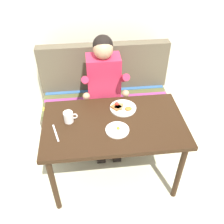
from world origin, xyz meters
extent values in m
plane|color=beige|center=(0.00, 0.00, 0.00)|extent=(8.00, 8.00, 0.00)
cube|color=beige|center=(0.00, 1.27, 1.30)|extent=(4.40, 0.10, 2.60)
cube|color=black|center=(0.00, 0.00, 0.71)|extent=(1.20, 0.70, 0.04)
cylinder|color=black|center=(-0.54, -0.29, 0.34)|extent=(0.05, 0.05, 0.69)
cylinder|color=black|center=(0.54, -0.29, 0.34)|extent=(0.05, 0.05, 0.69)
cylinder|color=black|center=(-0.54, 0.29, 0.34)|extent=(0.05, 0.05, 0.69)
cylinder|color=black|center=(0.54, 0.29, 0.34)|extent=(0.05, 0.05, 0.69)
cube|color=brown|center=(0.00, 0.72, 0.20)|extent=(1.44, 0.56, 0.40)
cube|color=#51552F|center=(0.00, 0.72, 0.43)|extent=(1.40, 0.52, 0.06)
cube|color=brown|center=(0.00, 0.94, 0.73)|extent=(1.44, 0.12, 0.54)
cube|color=yellow|center=(0.00, 0.58, 0.46)|extent=(1.38, 0.05, 0.01)
cube|color=#93387A|center=(0.00, 0.72, 0.46)|extent=(1.38, 0.05, 0.01)
cube|color=#336099|center=(0.00, 0.86, 0.46)|extent=(1.38, 0.05, 0.01)
cube|color=#BF2745|center=(-0.03, 0.66, 0.76)|extent=(0.34, 0.22, 0.48)
sphere|color=tan|center=(-0.03, 0.64, 1.09)|extent=(0.19, 0.19, 0.19)
sphere|color=black|center=(-0.03, 0.67, 1.12)|extent=(0.19, 0.19, 0.19)
cylinder|color=#BF2745|center=(-0.22, 0.52, 0.83)|extent=(0.07, 0.29, 0.23)
cylinder|color=#BF2745|center=(0.16, 0.52, 0.83)|extent=(0.07, 0.29, 0.23)
sphere|color=tan|center=(-0.22, 0.40, 0.73)|extent=(0.07, 0.07, 0.07)
sphere|color=tan|center=(0.16, 0.40, 0.73)|extent=(0.07, 0.07, 0.07)
cylinder|color=#232333|center=(-0.11, 0.49, 0.52)|extent=(0.09, 0.34, 0.09)
cylinder|color=#232333|center=(-0.11, 0.32, 0.26)|extent=(0.08, 0.08, 0.52)
cube|color=black|center=(-0.11, 0.26, 0.03)|extent=(0.09, 0.20, 0.05)
cylinder|color=#232333|center=(0.06, 0.49, 0.52)|extent=(0.09, 0.34, 0.09)
cylinder|color=#232333|center=(0.06, 0.32, 0.26)|extent=(0.08, 0.08, 0.52)
cube|color=black|center=(0.06, 0.26, 0.03)|extent=(0.09, 0.20, 0.05)
cylinder|color=white|center=(0.10, 0.17, 0.74)|extent=(0.23, 0.23, 0.02)
cube|color=#935A2D|center=(0.04, 0.17, 0.76)|extent=(0.10, 0.10, 0.02)
cube|color=olive|center=(0.06, 0.18, 0.76)|extent=(0.09, 0.10, 0.02)
sphere|color=red|center=(0.05, 0.20, 0.76)|extent=(0.04, 0.04, 0.04)
ellipsoid|color=#CC6623|center=(0.14, 0.14, 0.76)|extent=(0.06, 0.05, 0.02)
cylinder|color=white|center=(0.02, -0.10, 0.74)|extent=(0.19, 0.19, 0.01)
ellipsoid|color=white|center=(0.02, -0.10, 0.75)|extent=(0.09, 0.08, 0.01)
sphere|color=yellow|center=(0.02, -0.10, 0.76)|extent=(0.03, 0.03, 0.03)
cylinder|color=white|center=(-0.38, 0.06, 0.78)|extent=(0.08, 0.08, 0.10)
cylinder|color=brown|center=(-0.38, 0.06, 0.82)|extent=(0.07, 0.07, 0.01)
torus|color=white|center=(-0.32, 0.06, 0.78)|extent=(0.05, 0.01, 0.05)
cube|color=silver|center=(-0.48, -0.07, 0.73)|extent=(0.07, 0.20, 0.00)
camera|label=1|loc=(-0.19, -1.53, 2.14)|focal=39.87mm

